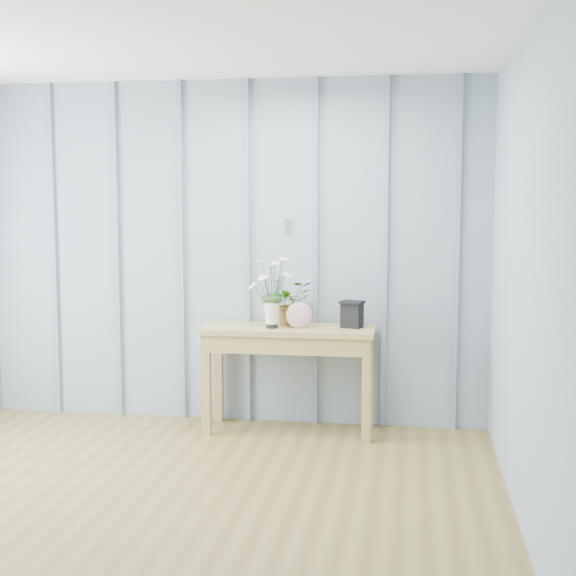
% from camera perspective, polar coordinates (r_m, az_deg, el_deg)
% --- Properties ---
extents(ground, '(4.50, 4.50, 0.00)m').
position_cam_1_polar(ground, '(4.12, -13.07, -17.30)').
color(ground, brown).
rests_on(ground, ground).
extents(room_shell, '(4.00, 4.50, 2.50)m').
position_cam_1_polar(room_shell, '(4.65, -9.42, 10.54)').
color(room_shell, '#889AA8').
rests_on(room_shell, ground).
extents(sideboard, '(1.20, 0.45, 0.75)m').
position_cam_1_polar(sideboard, '(5.64, 0.08, -3.93)').
color(sideboard, '#9E8548').
rests_on(sideboard, ground).
extents(daisy_vase, '(0.37, 0.28, 0.52)m').
position_cam_1_polar(daisy_vase, '(5.53, -1.16, 0.47)').
color(daisy_vase, black).
rests_on(daisy_vase, sideboard).
extents(spider_plant, '(0.37, 0.36, 0.31)m').
position_cam_1_polar(spider_plant, '(5.71, 0.21, -1.05)').
color(spider_plant, '#1B3D19').
rests_on(spider_plant, sideboard).
extents(felt_disc_vessel, '(0.19, 0.08, 0.18)m').
position_cam_1_polar(felt_disc_vessel, '(5.55, 0.79, -1.96)').
color(felt_disc_vessel, '#9A5865').
rests_on(felt_disc_vessel, sideboard).
extents(carved_box, '(0.18, 0.16, 0.19)m').
position_cam_1_polar(carved_box, '(5.60, 4.57, -1.85)').
color(carved_box, black).
rests_on(carved_box, sideboard).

